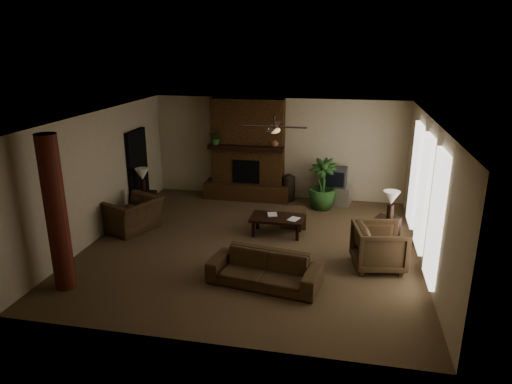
% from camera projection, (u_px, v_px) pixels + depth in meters
% --- Properties ---
extents(room_shell, '(7.00, 7.00, 7.00)m').
position_uv_depth(room_shell, '(252.00, 184.00, 9.58)').
color(room_shell, brown).
rests_on(room_shell, ground).
extents(fireplace, '(2.40, 0.70, 2.80)m').
position_uv_depth(fireplace, '(248.00, 158.00, 12.81)').
color(fireplace, '#573517').
rests_on(fireplace, ground).
extents(windows, '(0.08, 3.65, 2.35)m').
position_uv_depth(windows, '(424.00, 194.00, 9.13)').
color(windows, white).
rests_on(windows, ground).
extents(log_column, '(0.36, 0.36, 2.80)m').
position_uv_depth(log_column, '(56.00, 214.00, 7.89)').
color(log_column, maroon).
rests_on(log_column, ground).
extents(doorway, '(0.10, 1.00, 2.10)m').
position_uv_depth(doorway, '(138.00, 170.00, 12.01)').
color(doorway, black).
rests_on(doorway, ground).
extents(ceiling_fan, '(1.35, 1.35, 0.37)m').
position_uv_depth(ceiling_fan, '(274.00, 129.00, 9.43)').
color(ceiling_fan, black).
rests_on(ceiling_fan, ceiling).
extents(sofa, '(2.09, 0.92, 0.79)m').
position_uv_depth(sofa, '(264.00, 264.00, 8.29)').
color(sofa, '#47331E').
rests_on(sofa, ground).
extents(armchair_left, '(1.17, 1.38, 1.03)m').
position_uv_depth(armchair_left, '(131.00, 209.00, 10.70)').
color(armchair_left, '#47331E').
rests_on(armchair_left, ground).
extents(armchair_right, '(1.03, 1.08, 0.96)m').
position_uv_depth(armchair_right, '(379.00, 245.00, 8.88)').
color(armchair_right, '#47331E').
rests_on(armchair_right, ground).
extents(coffee_table, '(1.20, 0.70, 0.43)m').
position_uv_depth(coffee_table, '(277.00, 219.00, 10.48)').
color(coffee_table, black).
rests_on(coffee_table, ground).
extents(ottoman, '(0.66, 0.66, 0.40)m').
position_uv_depth(ottoman, '(293.00, 217.00, 11.06)').
color(ottoman, '#47331E').
rests_on(ottoman, ground).
extents(tv_stand, '(0.92, 0.64, 0.50)m').
position_uv_depth(tv_stand, '(335.00, 195.00, 12.56)').
color(tv_stand, silver).
rests_on(tv_stand, ground).
extents(tv, '(0.69, 0.58, 0.52)m').
position_uv_depth(tv, '(334.00, 177.00, 12.40)').
color(tv, '#3A3A3C').
rests_on(tv, tv_stand).
extents(floor_vase, '(0.34, 0.34, 0.77)m').
position_uv_depth(floor_vase, '(289.00, 186.00, 12.74)').
color(floor_vase, black).
rests_on(floor_vase, ground).
extents(floor_plant, '(1.10, 1.50, 0.75)m').
position_uv_depth(floor_plant, '(322.00, 195.00, 12.17)').
color(floor_plant, '#295020').
rests_on(floor_plant, ground).
extents(side_table_left, '(0.50, 0.50, 0.55)m').
position_uv_depth(side_table_left, '(145.00, 203.00, 11.88)').
color(side_table_left, black).
rests_on(side_table_left, ground).
extents(lamp_left, '(0.41, 0.41, 0.65)m').
position_uv_depth(lamp_left, '(142.00, 176.00, 11.63)').
color(lamp_left, black).
rests_on(lamp_left, side_table_left).
extents(side_table_right, '(0.66, 0.66, 0.55)m').
position_uv_depth(side_table_right, '(386.00, 230.00, 10.12)').
color(side_table_right, black).
rests_on(side_table_right, ground).
extents(lamp_right, '(0.43, 0.43, 0.65)m').
position_uv_depth(lamp_right, '(391.00, 200.00, 9.83)').
color(lamp_right, black).
rests_on(lamp_right, side_table_right).
extents(mantel_plant, '(0.41, 0.45, 0.33)m').
position_uv_depth(mantel_plant, '(216.00, 139.00, 12.52)').
color(mantel_plant, '#295020').
rests_on(mantel_plant, fireplace).
extents(mantel_vase, '(0.28, 0.29, 0.22)m').
position_uv_depth(mantel_vase, '(275.00, 142.00, 12.32)').
color(mantel_vase, brown).
rests_on(mantel_vase, fireplace).
extents(book_a, '(0.22, 0.08, 0.29)m').
position_uv_depth(book_a, '(268.00, 209.00, 10.52)').
color(book_a, '#999999').
rests_on(book_a, coffee_table).
extents(book_b, '(0.21, 0.10, 0.29)m').
position_uv_depth(book_b, '(290.00, 213.00, 10.30)').
color(book_b, '#999999').
rests_on(book_b, coffee_table).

